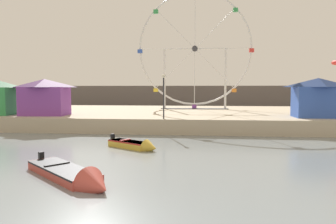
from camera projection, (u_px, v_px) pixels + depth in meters
The scene contains 8 objects.
quay_promenade at pixel (174, 116), 37.53m from camera, with size 110.00×21.75×1.31m, color #B7A88E.
distant_town_skyline at pixel (183, 98), 58.54m from camera, with size 140.00×3.00×4.40m, color #564C47.
motorboat_mustard_yellow at pixel (136, 145), 20.66m from camera, with size 3.79×2.98×1.03m.
motorboat_faded_red at pixel (75, 177), 13.30m from camera, with size 5.34×4.94×1.30m.
ferris_wheel_white_frame at pixel (195, 50), 40.12m from camera, with size 14.51×1.20×14.67m.
carnival_booth_purple_stall at pixel (45, 96), 30.89m from camera, with size 4.76×3.26×3.50m.
carnival_booth_blue_tent at pixel (318, 97), 28.54m from camera, with size 4.45×3.00×3.51m.
promenade_lamp_near at pixel (164, 90), 27.06m from camera, with size 0.32×0.32×3.78m.
Camera 1 is at (3.07, -8.25, 3.87)m, focal length 34.26 mm.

